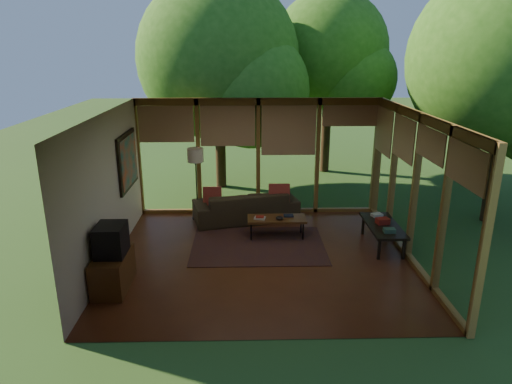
{
  "coord_description": "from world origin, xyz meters",
  "views": [
    {
      "loc": [
        -0.3,
        -7.76,
        3.79
      ],
      "look_at": [
        -0.09,
        0.7,
        1.08
      ],
      "focal_mm": 32.0,
      "sensor_mm": 36.0,
      "label": 1
    }
  ],
  "objects_px": {
    "sofa": "(246,206)",
    "floor_lamp": "(196,159)",
    "media_cabinet": "(113,271)",
    "coffee_table": "(277,219)",
    "television": "(111,240)",
    "side_console": "(383,227)"
  },
  "relations": [
    {
      "from": "media_cabinet",
      "to": "side_console",
      "type": "xyz_separation_m",
      "value": [
        4.87,
        1.53,
        0.11
      ]
    },
    {
      "from": "media_cabinet",
      "to": "floor_lamp",
      "type": "height_order",
      "value": "floor_lamp"
    },
    {
      "from": "television",
      "to": "coffee_table",
      "type": "relative_size",
      "value": 0.46
    },
    {
      "from": "coffee_table",
      "to": "television",
      "type": "bearing_deg",
      "value": -144.08
    },
    {
      "from": "sofa",
      "to": "floor_lamp",
      "type": "bearing_deg",
      "value": -19.25
    },
    {
      "from": "floor_lamp",
      "to": "coffee_table",
      "type": "bearing_deg",
      "value": -32.44
    },
    {
      "from": "sofa",
      "to": "floor_lamp",
      "type": "relative_size",
      "value": 1.41
    },
    {
      "from": "coffee_table",
      "to": "floor_lamp",
      "type": "bearing_deg",
      "value": 147.56
    },
    {
      "from": "television",
      "to": "side_console",
      "type": "xyz_separation_m",
      "value": [
        4.85,
        1.53,
        -0.44
      ]
    },
    {
      "from": "television",
      "to": "side_console",
      "type": "distance_m",
      "value": 5.1
    },
    {
      "from": "floor_lamp",
      "to": "coffee_table",
      "type": "distance_m",
      "value": 2.3
    },
    {
      "from": "coffee_table",
      "to": "side_console",
      "type": "xyz_separation_m",
      "value": [
        2.06,
        -0.49,
        0.02
      ]
    },
    {
      "from": "sofa",
      "to": "media_cabinet",
      "type": "xyz_separation_m",
      "value": [
        -2.18,
        -3.03,
        -0.04
      ]
    },
    {
      "from": "sofa",
      "to": "floor_lamp",
      "type": "xyz_separation_m",
      "value": [
        -1.11,
        0.1,
        1.07
      ]
    },
    {
      "from": "media_cabinet",
      "to": "coffee_table",
      "type": "distance_m",
      "value": 3.46
    },
    {
      "from": "media_cabinet",
      "to": "television",
      "type": "bearing_deg",
      "value": 0.0
    },
    {
      "from": "sofa",
      "to": "media_cabinet",
      "type": "relative_size",
      "value": 2.32
    },
    {
      "from": "coffee_table",
      "to": "side_console",
      "type": "distance_m",
      "value": 2.12
    },
    {
      "from": "sofa",
      "to": "television",
      "type": "relative_size",
      "value": 4.22
    },
    {
      "from": "floor_lamp",
      "to": "coffee_table",
      "type": "relative_size",
      "value": 1.38
    },
    {
      "from": "sofa",
      "to": "coffee_table",
      "type": "distance_m",
      "value": 1.19
    },
    {
      "from": "media_cabinet",
      "to": "side_console",
      "type": "height_order",
      "value": "media_cabinet"
    }
  ]
}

